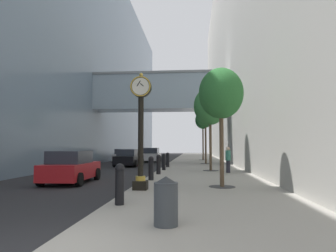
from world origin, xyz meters
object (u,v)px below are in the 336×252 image
bollard_nearest (120,183)px  car_black_near (129,158)px  street_tree_mid_far (205,118)px  street_tree_far (203,121)px  street_clock (141,125)px  street_tree_near (221,94)px  trash_bin (166,200)px  car_red_far (71,167)px  pedestrian_walking (228,159)px  street_tree_mid_near (210,106)px  car_silver_trailing (124,156)px  bollard_third (151,168)px  bollard_sixth (168,159)px  bollard_fifth (164,161)px  bollard_fourth (159,164)px  car_white_mid (151,155)px

bollard_nearest → car_black_near: (-3.84, 19.07, 0.01)m
street_tree_mid_far → street_tree_far: street_tree_far is taller
street_clock → street_tree_near: 3.71m
trash_bin → car_red_far: 10.05m
street_tree_near → trash_bin: bearing=-105.5°
pedestrian_walking → car_black_near: 11.40m
bollard_nearest → street_tree_mid_near: (3.34, 12.82, 3.91)m
street_tree_mid_far → pedestrian_walking: size_ratio=3.38×
street_tree_mid_far → car_red_far: (-7.36, -15.30, -3.92)m
trash_bin → car_silver_trailing: car_silver_trailing is taller
street_tree_mid_far → trash_bin: 24.07m
bollard_third → street_tree_near: 5.25m
bollard_sixth → street_tree_mid_near: street_tree_mid_near is taller
bollard_fifth → street_tree_mid_far: bearing=68.2°
bollard_fourth → car_black_near: 10.02m
car_black_near → car_white_mid: 8.13m
car_black_near → car_white_mid: car_white_mid is taller
street_tree_mid_far → car_silver_trailing: street_tree_mid_far is taller
street_tree_mid_near → car_white_mid: bearing=113.5°
street_clock → bollard_fourth: street_clock is taller
street_tree_mid_far → car_red_far: bearing=-115.7°
bollard_third → car_silver_trailing: car_silver_trailing is taller
street_clock → car_white_mid: street_clock is taller
bollard_fifth → street_tree_mid_far: size_ratio=0.21×
bollard_fourth → car_red_far: car_red_far is taller
car_red_far → bollard_fifth: bearing=59.9°
car_silver_trailing → car_black_near: bearing=-73.4°
bollard_sixth → car_black_near: car_black_near is taller
car_white_mid → pedestrian_walking: bearing=-65.6°
car_red_far → street_tree_far: bearing=72.9°
bollard_sixth → street_tree_near: 13.03m
bollard_sixth → street_tree_near: size_ratio=0.24×
bollard_nearest → car_red_far: bearing=123.2°
bollard_sixth → car_white_mid: car_white_mid is taller
car_white_mid → street_clock: bearing=-83.0°
car_black_near → street_tree_near: bearing=-64.2°
street_tree_mid_near → trash_bin: 15.66m
bollard_third → street_tree_far: size_ratio=0.19×
bollard_sixth → bollard_fourth: bearing=-90.0°
bollard_sixth → trash_bin: (1.56, -18.57, -0.09)m
pedestrian_walking → car_silver_trailing: (-10.27, 14.81, -0.27)m
bollard_nearest → bollard_third: 6.54m
bollard_fourth → trash_bin: bollard_fourth is taller
street_clock → car_silver_trailing: street_clock is taller
street_tree_far → car_white_mid: 8.13m
street_tree_far → car_silver_trailing: street_tree_far is taller
car_silver_trailing → bollard_third: bearing=-73.1°
bollard_fifth → car_white_mid: bearing=101.6°
bollard_fourth → trash_bin: (1.56, -12.03, -0.09)m
bollard_fourth → street_tree_mid_far: 12.73m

